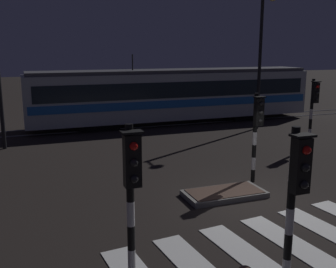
% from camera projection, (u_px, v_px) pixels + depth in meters
% --- Properties ---
extents(ground_plane, '(120.00, 120.00, 0.00)m').
position_uv_depth(ground_plane, '(257.00, 202.00, 11.73)').
color(ground_plane, black).
extents(rail_near, '(80.00, 0.12, 0.03)m').
position_uv_depth(rail_near, '(140.00, 127.00, 22.78)').
color(rail_near, '#59595E').
rests_on(rail_near, ground).
extents(rail_far, '(80.00, 0.12, 0.03)m').
position_uv_depth(rail_far, '(134.00, 123.00, 24.10)').
color(rail_far, '#59595E').
rests_on(rail_far, ground).
extents(crosswalk_zebra, '(9.89, 5.13, 0.02)m').
position_uv_depth(crosswalk_zebra, '(331.00, 248.00, 8.95)').
color(crosswalk_zebra, silver).
rests_on(crosswalk_zebra, ground).
extents(traffic_island, '(2.48, 1.20, 0.18)m').
position_uv_depth(traffic_island, '(224.00, 194.00, 12.13)').
color(traffic_island, slate).
rests_on(traffic_island, ground).
extents(traffic_light_kerb_mid_left, '(0.36, 0.42, 3.23)m').
position_uv_depth(traffic_light_kerb_mid_left, '(295.00, 194.00, 6.42)').
color(traffic_light_kerb_mid_left, black).
rests_on(traffic_light_kerb_mid_left, ground).
extents(traffic_light_corner_near_left, '(0.36, 0.42, 3.21)m').
position_uv_depth(traffic_light_corner_near_left, '(132.00, 188.00, 6.74)').
color(traffic_light_corner_near_left, black).
rests_on(traffic_light_corner_near_left, ground).
extents(traffic_light_median_centre, '(0.36, 0.42, 3.03)m').
position_uv_depth(traffic_light_median_centre, '(257.00, 125.00, 12.99)').
color(traffic_light_median_centre, black).
rests_on(traffic_light_median_centre, ground).
extents(traffic_light_corner_far_right, '(0.36, 0.42, 3.15)m').
position_uv_depth(traffic_light_corner_far_right, '(313.00, 103.00, 17.56)').
color(traffic_light_corner_far_right, black).
rests_on(traffic_light_corner_far_right, ground).
extents(street_lamp_trackside_right, '(0.44, 1.21, 7.27)m').
position_uv_depth(street_lamp_trackside_right, '(263.00, 46.00, 21.29)').
color(street_lamp_trackside_right, black).
rests_on(street_lamp_trackside_right, ground).
extents(tram, '(17.53, 2.58, 4.15)m').
position_uv_depth(tram, '(175.00, 94.00, 23.90)').
color(tram, '#B2BCC1').
rests_on(tram, ground).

